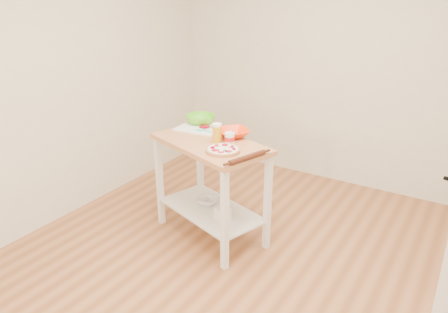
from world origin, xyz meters
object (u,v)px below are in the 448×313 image
Objects in this scene: knife at (204,125)px; shelf_bin at (223,213)px; cutting_board at (200,128)px; yogurt_tub at (230,138)px; orange_bowl at (233,133)px; prep_island at (211,170)px; shelf_glass_bowl at (207,201)px; green_bowl at (201,119)px; beer_pint at (217,133)px; rolling_pin at (247,158)px; spatula at (203,131)px; pizza at (223,150)px.

knife reaches higher than shelf_bin.
yogurt_tub is at bearing -29.53° from cutting_board.
shelf_bin is at bearing -41.02° from cutting_board.
knife is 0.99× the size of orange_bowl.
shelf_glass_bowl is at bearing 142.27° from prep_island.
orange_bowl is 2.51× the size of shelf_bin.
beer_pint reaches higher than green_bowl.
orange_bowl is at bearing -19.16° from green_bowl.
knife is 1.39× the size of shelf_glass_bowl.
green_bowl reaches higher than shelf_glass_bowl.
green_bowl is at bearing 145.68° from rolling_pin.
rolling_pin is (0.73, -0.49, 0.00)m from knife.
green_bowl reaches higher than prep_island.
green_bowl is 0.98m from rolling_pin.
prep_island is 2.70× the size of cutting_board.
beer_pint is 0.47m from rolling_pin.
beer_pint reaches higher than knife.
rolling_pin is at bearing -37.25° from yogurt_tub.
cutting_board is at bearing 148.08° from spatula.
shelf_bin reaches higher than shelf_glass_bowl.
spatula is at bearing 159.15° from yogurt_tub.
shelf_glass_bowl is 0.31m from shelf_bin.
rolling_pin reaches higher than knife.
prep_island is at bearing -159.58° from beer_pint.
pizza reaches higher than shelf_bin.
yogurt_tub is at bearing 142.75° from rolling_pin.
green_bowl is 1.53× the size of yogurt_tub.
orange_bowl is at bearing 105.70° from shelf_bin.
spatula is 0.87× the size of yogurt_tub.
shelf_glass_bowl is (-0.26, 0.04, -0.66)m from yogurt_tub.
shelf_bin is (0.53, -0.46, -0.63)m from green_bowl.
prep_island is at bearing 157.40° from rolling_pin.
cutting_board is at bearing -82.91° from knife.
yogurt_tub is (0.44, -0.27, 0.03)m from knife.
beer_pint reaches higher than orange_bowl.
prep_island is 0.35m from beer_pint.
prep_island is 4.18× the size of orange_bowl.
spatula is 0.25m from green_bowl.
yogurt_tub reaches higher than spatula.
rolling_pin reaches higher than cutting_board.
knife is 0.43m from beer_pint.
pizza is (0.22, -0.14, 0.28)m from prep_island.
green_bowl is (-0.16, 0.19, 0.03)m from spatula.
green_bowl reaches higher than cutting_board.
yogurt_tub is (0.08, -0.18, 0.02)m from orange_bowl.
green_bowl is 1.71× the size of beer_pint.
yogurt_tub is 0.91× the size of shelf_glass_bowl.
yogurt_tub is at bearing 9.50° from prep_island.
orange_bowl reaches higher than rolling_pin.
pizza is 0.18m from yogurt_tub.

